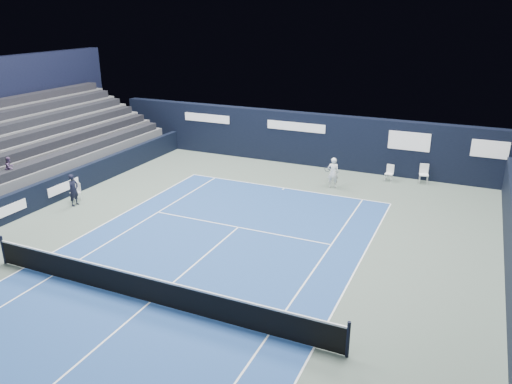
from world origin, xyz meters
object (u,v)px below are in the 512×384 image
folding_chair_back_b (424,172)px  tennis_net (149,289)px  line_judge_chair (77,190)px  folding_chair_back_a (390,170)px  tennis_player (333,173)px

folding_chair_back_b → tennis_net: tennis_net is taller
folding_chair_back_b → tennis_net: (-6.49, -15.75, -0.09)m
line_judge_chair → tennis_net: 10.53m
folding_chair_back_a → tennis_player: size_ratio=0.56×
tennis_net → tennis_player: tennis_player is taller
tennis_net → line_judge_chair: bearing=144.7°
tennis_net → folding_chair_back_b: bearing=67.6°
folding_chair_back_a → folding_chair_back_b: size_ratio=0.87×
line_judge_chair → tennis_net: (8.59, -6.08, -0.01)m
line_judge_chair → tennis_player: (10.83, 6.97, 0.30)m
folding_chair_back_a → tennis_net: bearing=-101.4°
folding_chair_back_a → line_judge_chair: 16.28m
folding_chair_back_a → line_judge_chair: bearing=-139.3°
folding_chair_back_a → tennis_net: size_ratio=0.07×
folding_chair_back_a → line_judge_chair: folding_chair_back_a is taller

